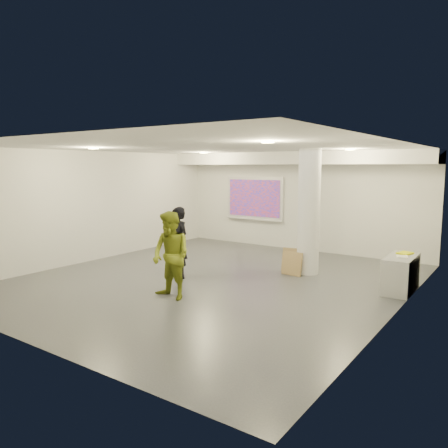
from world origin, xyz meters
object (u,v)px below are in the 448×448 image
Objects in this scene: column at (309,212)px; projection_screen at (255,199)px; credenza at (401,273)px; woman at (178,243)px; man at (171,256)px.

column reaches higher than projection_screen.
credenza is at bearing -29.01° from projection_screen.
projection_screen is at bearing 139.44° from column.
credenza is at bearing 36.49° from woman.
projection_screen reaches higher than woman.
man is at bearing -39.39° from woman.
credenza is 0.77× the size of woman.
man is at bearing -73.92° from projection_screen.
column is at bearing 74.71° from man.
woman is at bearing -159.63° from credenza.
man is (1.75, -6.08, -0.67)m from projection_screen.
column is 3.74m from man.
projection_screen reaches higher than man.
man reaches higher than credenza.
man is (-1.35, -3.43, -0.64)m from column.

